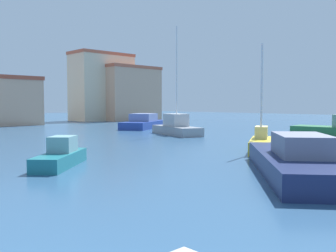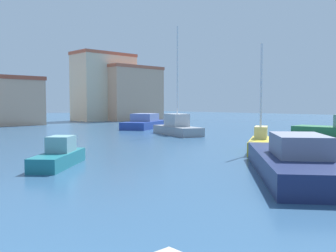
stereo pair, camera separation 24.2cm
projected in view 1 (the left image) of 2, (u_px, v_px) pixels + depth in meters
water at (92, 141)px, 28.36m from camera, size 160.00×160.00×0.00m
sailboat_yellow_mid_harbor at (261, 142)px, 22.16m from camera, size 4.54×3.28×6.32m
motorboat_navy_near_pier at (299, 161)px, 14.81m from camera, size 8.66×7.88×1.67m
motorboat_teal_behind_lamppost at (61, 156)px, 16.97m from camera, size 3.88×3.68×1.35m
sailboat_grey_distant_east at (176, 127)px, 34.14m from camera, size 3.87×6.53×9.76m
motorboat_blue_far_right at (144, 123)px, 43.18m from camera, size 8.57×6.45×1.69m
warehouse_block at (102, 87)px, 62.67m from camera, size 10.13×5.36×11.20m
harbor_office at (123, 93)px, 64.94m from camera, size 10.20×8.95×9.12m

